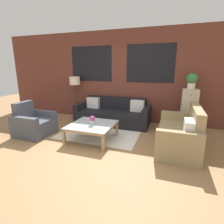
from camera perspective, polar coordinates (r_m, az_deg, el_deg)
The scene contains 11 objects.
ground_plane at distance 3.79m, azimuth -8.80°, elevation -12.32°, with size 16.00×16.00×0.00m, color #9E754C.
wall_back_brick at distance 5.66m, azimuth 2.40°, elevation 11.49°, with size 8.40×0.09×2.80m.
rug at distance 4.81m, azimuth -3.25°, elevation -6.22°, with size 2.04×1.76×0.00m.
couch_dark at distance 5.39m, azimuth 0.26°, elevation -0.84°, with size 2.23×0.88×0.78m.
settee_vintage at distance 4.00m, azimuth 21.38°, elevation -6.88°, with size 0.80×1.58×0.92m.
armchair_corner at distance 4.92m, azimuth -24.18°, elevation -3.63°, with size 0.80×0.84×0.84m.
coffee_table at distance 4.16m, azimuth -6.54°, elevation -4.61°, with size 1.01×1.01×0.39m.
floor_lamp at distance 5.98m, azimuth -12.01°, elevation 9.22°, with size 0.34×0.34×1.39m.
drawer_cabinet at distance 5.27m, azimuth 23.72°, elevation 0.81°, with size 0.41×0.43×1.13m.
potted_plant at distance 5.16m, azimuth 24.61°, elevation 9.46°, with size 0.28×0.28×0.42m.
flower_vase at distance 4.04m, azimuth -6.47°, elevation -2.51°, with size 0.13×0.13×0.22m.
Camera 1 is at (1.63, -2.97, 1.69)m, focal length 28.00 mm.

